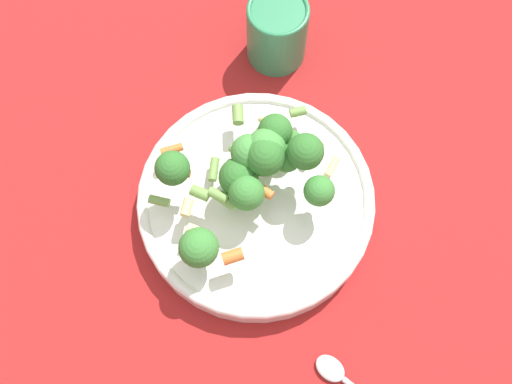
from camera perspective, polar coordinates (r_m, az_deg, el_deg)
ground_plane at (r=0.75m, az=0.00°, el=-1.49°), size 3.00×3.00×0.00m
bowl at (r=0.73m, az=0.00°, el=-0.95°), size 0.29×0.29×0.04m
pasta_salad at (r=0.67m, az=-0.21°, el=2.05°), size 0.24×0.20×0.09m
cup at (r=0.81m, az=2.02°, el=15.07°), size 0.08×0.08×0.10m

